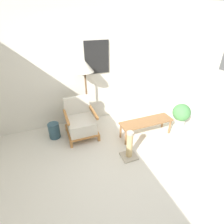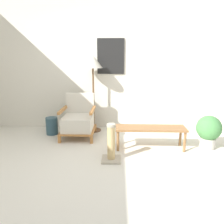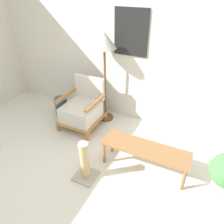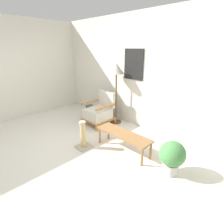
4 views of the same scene
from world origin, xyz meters
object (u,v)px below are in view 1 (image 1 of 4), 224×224
at_px(floor_lamp, 85,71).
at_px(coffee_table, 146,123).
at_px(armchair, 81,122).
at_px(vase, 54,131).
at_px(potted_plant, 181,114).
at_px(scratching_post, 129,147).

xyz_separation_m(floor_lamp, coffee_table, (1.06, -0.91, -1.01)).
distance_m(armchair, vase, 0.61).
height_order(armchair, floor_lamp, floor_lamp).
bearing_deg(floor_lamp, potted_plant, -22.86).
height_order(vase, scratching_post, scratching_post).
distance_m(coffee_table, scratching_post, 0.81).
height_order(armchair, vase, armchair).
bearing_deg(scratching_post, armchair, 123.42).
relative_size(floor_lamp, potted_plant, 2.77).
relative_size(vase, potted_plant, 0.61).
height_order(floor_lamp, potted_plant, floor_lamp).
bearing_deg(potted_plant, vase, 167.75).
bearing_deg(floor_lamp, armchair, -125.04).
xyz_separation_m(armchair, floor_lamp, (0.26, 0.37, 1.01)).
height_order(floor_lamp, vase, floor_lamp).
relative_size(armchair, floor_lamp, 0.52).
bearing_deg(armchair, scratching_post, -56.58).
relative_size(potted_plant, scratching_post, 0.99).
distance_m(floor_lamp, vase, 1.46).
bearing_deg(potted_plant, floor_lamp, 157.14).
relative_size(armchair, vase, 2.38).
bearing_deg(coffee_table, scratching_post, -143.16).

